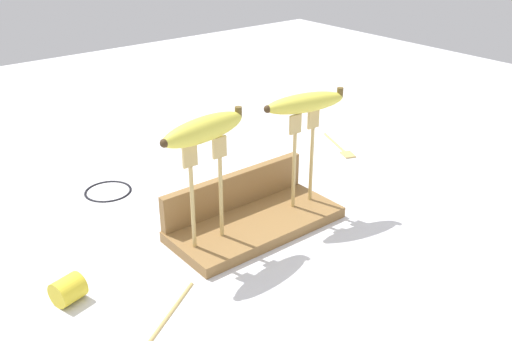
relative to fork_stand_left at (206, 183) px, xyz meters
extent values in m
plane|color=silver|center=(0.11, 0.01, -0.13)|extent=(3.00, 3.00, 0.00)
cube|color=olive|center=(0.11, 0.01, -0.12)|extent=(0.32, 0.15, 0.02)
cube|color=olive|center=(0.11, 0.07, -0.08)|extent=(0.32, 0.02, 0.07)
cylinder|color=tan|center=(-0.03, 0.00, -0.04)|extent=(0.01, 0.01, 0.15)
cube|color=tan|center=(-0.03, 0.00, 0.06)|extent=(0.03, 0.00, 0.04)
cylinder|color=tan|center=(0.03, 0.00, -0.04)|extent=(0.01, 0.01, 0.15)
cube|color=tan|center=(0.03, 0.00, 0.06)|extent=(0.03, 0.00, 0.04)
cylinder|color=tan|center=(0.20, 0.00, -0.04)|extent=(0.01, 0.01, 0.15)
cube|color=tan|center=(0.20, 0.00, 0.06)|extent=(0.03, 0.00, 0.04)
cylinder|color=tan|center=(0.24, 0.00, -0.04)|extent=(0.01, 0.01, 0.15)
cube|color=tan|center=(0.24, 0.00, 0.06)|extent=(0.03, 0.00, 0.04)
ellipsoid|color=#DBD147|center=(0.00, 0.00, 0.10)|extent=(0.17, 0.06, 0.04)
cylinder|color=brown|center=(0.08, 0.01, 0.10)|extent=(0.01, 0.01, 0.02)
sphere|color=#3F2D19|center=(-0.08, -0.01, 0.10)|extent=(0.01, 0.01, 0.01)
ellipsoid|color=#DBD147|center=(0.22, 0.00, 0.09)|extent=(0.17, 0.07, 0.04)
cylinder|color=brown|center=(0.29, -0.02, 0.10)|extent=(0.01, 0.01, 0.02)
sphere|color=#3F2D19|center=(0.14, 0.02, 0.09)|extent=(0.01, 0.01, 0.01)
cylinder|color=tan|center=(0.53, 0.21, -0.13)|extent=(0.05, 0.12, 0.01)
cube|color=tan|center=(0.50, 0.13, -0.13)|extent=(0.04, 0.04, 0.01)
cylinder|color=tan|center=(-0.14, -0.10, -0.13)|extent=(0.13, 0.09, 0.01)
cylinder|color=yellow|center=(-0.24, 0.02, -0.11)|extent=(0.05, 0.05, 0.04)
cylinder|color=beige|center=(-0.22, 0.02, -0.11)|extent=(0.01, 0.04, 0.04)
torus|color=black|center=(-0.04, 0.32, -0.13)|extent=(0.10, 0.10, 0.01)
camera|label=1|loc=(-0.46, -0.70, 0.42)|focal=39.81mm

